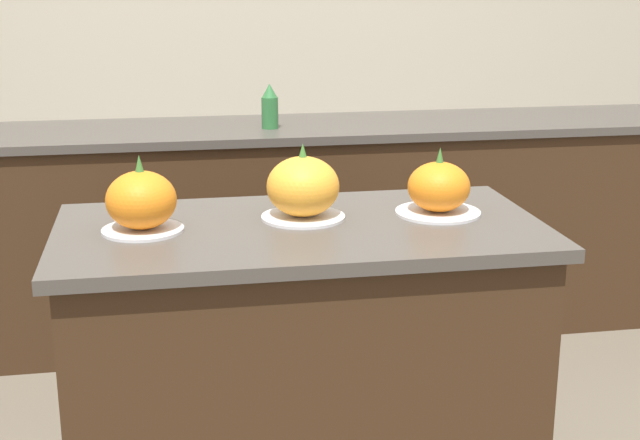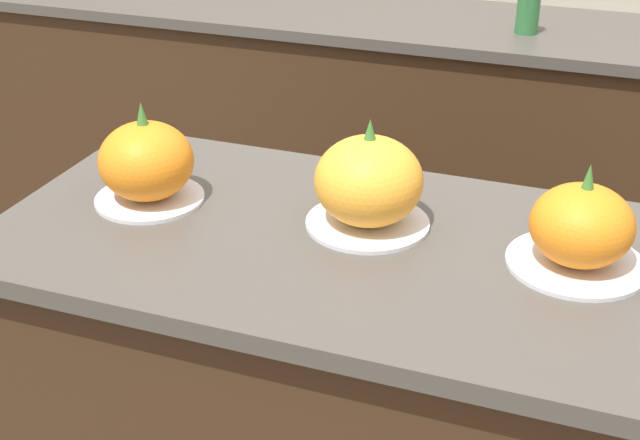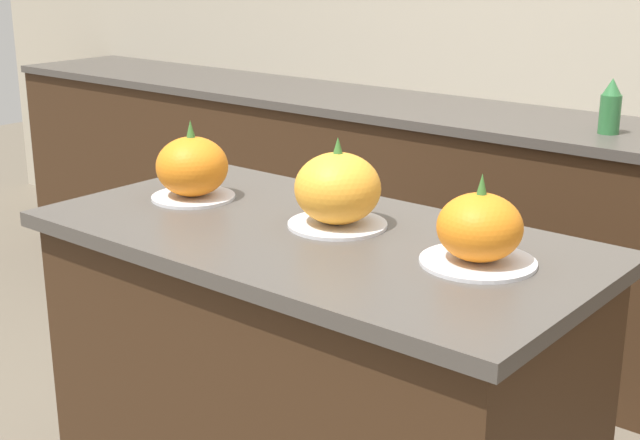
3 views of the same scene
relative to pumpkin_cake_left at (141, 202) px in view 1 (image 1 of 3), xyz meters
name	(u,v)px [view 1 (image 1 of 3)]	position (x,y,z in m)	size (l,w,h in m)	color
wall_back	(237,43)	(0.41, 1.80, 0.25)	(8.00, 0.06, 2.50)	#B2A893
kitchen_island	(302,384)	(0.41, -0.02, -0.54)	(1.28, 0.66, 0.92)	#382314
back_counter	(248,232)	(0.41, 1.47, -0.53)	(6.00, 0.60, 0.93)	#382314
pumpkin_cake_left	(141,202)	(0.00, 0.00, 0.00)	(0.21, 0.21, 0.20)	silver
pumpkin_cake_center	(303,188)	(0.42, 0.05, 0.01)	(0.23, 0.23, 0.21)	silver
pumpkin_cake_right	(439,189)	(0.80, 0.03, -0.01)	(0.23, 0.23, 0.19)	silver
bottle_tall	(270,107)	(0.50, 1.41, 0.02)	(0.07, 0.07, 0.18)	#2D6B38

